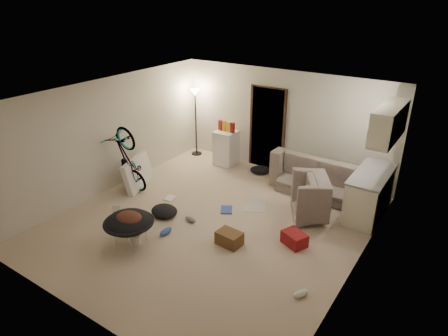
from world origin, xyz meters
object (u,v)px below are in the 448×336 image
Objects in this scene: bicycle at (129,174)px; tv_box at (138,173)px; armchair at (326,203)px; drink_case_a at (229,238)px; floor_lamp at (195,108)px; kitchen_counter at (369,195)px; drink_case_b at (294,239)px; juicer at (135,239)px; saucer_chair at (129,226)px; mini_fridge at (226,148)px; sofa at (321,178)px.

bicycle reaches higher than tv_box.
drink_case_a is at bearing 119.15° from armchair.
tv_box is (0.10, -2.34, -0.96)m from floor_lamp.
floor_lamp is 1.21× the size of kitchen_counter.
bicycle is at bearing -153.90° from drink_case_b.
juicer is (-3.14, -3.37, -0.34)m from kitchen_counter.
armchair is 2.26× the size of drink_case_a.
armchair is 4.21m from tv_box.
tv_box is (-1.53, 1.74, -0.03)m from saucer_chair.
drink_case_a is (2.05, -2.99, -0.32)m from mini_fridge.
juicer is at bearing -141.66° from drink_case_a.
floor_lamp reaches higher than armchair.
floor_lamp is 7.09× the size of juicer.
floor_lamp is at bearing 173.05° from drink_case_b.
drink_case_a is at bearing 33.83° from saucer_chair.
floor_lamp reaches higher than bicycle.
juicer is (0.65, -3.92, -0.34)m from mini_fridge.
armchair reaches higher than sofa.
floor_lamp is at bearing -1.82° from sofa.
armchair is 1.11× the size of mini_fridge.
bicycle is 1.81× the size of mini_fridge.
mini_fridge is 2.04× the size of drink_case_a.
kitchen_counter is 1.99m from drink_case_b.
juicer is at bearing -132.90° from kitchen_counter.
bicycle is 1.53× the size of tv_box.
sofa is 5.14× the size of drink_case_b.
drink_case_b is (3.96, -0.12, -0.23)m from tv_box.
juicer is (1.69, -4.02, -1.20)m from floor_lamp.
bicycle reaches higher than drink_case_b.
mini_fridge reaches higher than sofa.
saucer_chair is (-2.54, -2.83, 0.05)m from armchair.
saucer_chair is 2.93m from drink_case_b.
drink_case_b is (3.96, 0.13, -0.30)m from bicycle.
sofa is 2.43× the size of saucer_chair.
kitchen_counter is 5.11m from bicycle.
juicer is at bearing 37.30° from saucer_chair.
juicer is (-2.47, -2.78, -0.22)m from armchair.
mini_fridge is 2.12× the size of drink_case_b.
kitchen_counter is at bearing 160.42° from sofa.
drink_case_a is 1.16m from drink_case_b.
armchair is 2.15m from drink_case_a.
armchair is at bearing 117.70° from sofa.
floor_lamp reaches higher than drink_case_a.
sofa and saucer_chair have the same top height.
saucer_chair is at bearing 107.42° from armchair.
floor_lamp is at bearing 139.68° from drink_case_a.
floor_lamp is at bearing 172.34° from kitchen_counter.
floor_lamp is 1.36m from mini_fridge.
mini_fridge is 0.84× the size of tv_box.
sofa is at bearing 124.52° from drink_case_b.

